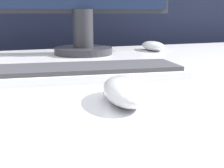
# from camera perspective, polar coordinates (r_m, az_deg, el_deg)

# --- Properties ---
(partition_panel) EXTENTS (5.00, 0.03, 1.04)m
(partition_panel) POSITION_cam_1_polar(r_m,az_deg,el_deg) (1.27, -11.96, -4.76)
(partition_panel) COLOR black
(partition_panel) RESTS_ON ground_plane
(computer_mouse_near) EXTENTS (0.08, 0.14, 0.03)m
(computer_mouse_near) POSITION_cam_1_polar(r_m,az_deg,el_deg) (0.42, 1.79, -1.32)
(computer_mouse_near) COLOR silver
(computer_mouse_near) RESTS_ON desk
(keyboard) EXTENTS (0.41, 0.17, 0.02)m
(keyboard) POSITION_cam_1_polar(r_m,az_deg,el_deg) (0.59, -5.86, 2.15)
(keyboard) COLOR silver
(keyboard) RESTS_ON desk
(computer_mouse_far) EXTENTS (0.06, 0.12, 0.03)m
(computer_mouse_far) POSITION_cam_1_polar(r_m,az_deg,el_deg) (1.03, 7.52, 6.93)
(computer_mouse_far) COLOR silver
(computer_mouse_far) RESTS_ON desk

